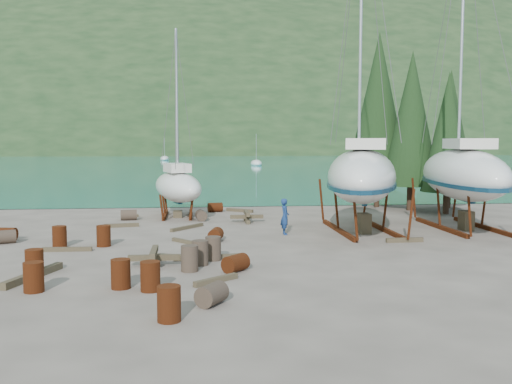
{
  "coord_description": "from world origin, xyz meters",
  "views": [
    {
      "loc": [
        -1.04,
        -22.75,
        4.36
      ],
      "look_at": [
        1.72,
        3.0,
        2.06
      ],
      "focal_mm": 40.0,
      "sensor_mm": 36.0,
      "label": 1
    }
  ],
  "objects": [
    {
      "name": "timber_10",
      "position": [
        -1.46,
        5.67,
        0.08
      ],
      "size": [
        1.64,
        2.01,
        0.16
      ],
      "primitive_type": "cube",
      "rotation": [
        0.0,
        0.0,
        2.47
      ],
      "color": "brown",
      "rests_on": "ground"
    },
    {
      "name": "timber_12",
      "position": [
        -6.14,
        0.31,
        0.08
      ],
      "size": [
        1.95,
        0.22,
        0.17
      ],
      "primitive_type": "cube",
      "rotation": [
        0.0,
        0.0,
        1.54
      ],
      "color": "brown",
      "rests_on": "ground"
    },
    {
      "name": "drum_15",
      "position": [
        -9.19,
        2.38,
        0.29
      ],
      "size": [
        1.04,
        0.88,
        0.58
      ],
      "primitive_type": "cylinder",
      "rotation": [
        1.57,
        0.0,
        1.98
      ],
      "color": "#2D2823",
      "rests_on": "ground"
    },
    {
      "name": "small_sailboat_shore",
      "position": [
        -2.06,
        10.5,
        1.79
      ],
      "size": [
        3.91,
        7.09,
        10.82
      ],
      "rotation": [
        0.0,
        0.0,
        0.28
      ],
      "color": "white",
      "rests_on": "ground"
    },
    {
      "name": "timber_1",
      "position": [
        7.98,
        0.87,
        0.1
      ],
      "size": [
        1.65,
        0.23,
        0.19
      ],
      "primitive_type": "cube",
      "rotation": [
        0.0,
        0.0,
        1.59
      ],
      "color": "brown",
      "rests_on": "ground"
    },
    {
      "name": "drum_0",
      "position": [
        -5.73,
        -5.91,
        0.44
      ],
      "size": [
        0.58,
        0.58,
        0.88
      ],
      "primitive_type": "cylinder",
      "color": "#612A10",
      "rests_on": "ground"
    },
    {
      "name": "timber_8",
      "position": [
        -4.81,
        6.64,
        0.09
      ],
      "size": [
        1.75,
        0.51,
        0.19
      ],
      "primitive_type": "cube",
      "rotation": [
        0.0,
        0.0,
        1.76
      ],
      "color": "brown",
      "rests_on": "ground"
    },
    {
      "name": "worker",
      "position": [
        3.13,
        3.47,
        0.85
      ],
      "size": [
        0.42,
        0.63,
        1.7
      ],
      "primitive_type": "imported",
      "rotation": [
        0.0,
        0.0,
        1.59
      ],
      "color": "navy",
      "rests_on": "ground"
    },
    {
      "name": "drum_9",
      "position": [
        -4.74,
        9.25,
        0.29
      ],
      "size": [
        0.94,
        0.67,
        0.58
      ],
      "primitive_type": "cylinder",
      "rotation": [
        1.57,
        0.0,
        1.68
      ],
      "color": "#2D2823",
      "rests_on": "ground"
    },
    {
      "name": "cypress_far_right",
      "position": [
        15.5,
        13.0,
        5.21
      ],
      "size": [
        3.24,
        3.24,
        9.0
      ],
      "color": "black",
      "rests_on": "ground"
    },
    {
      "name": "drum_4",
      "position": [
        0.17,
        12.43,
        0.29
      ],
      "size": [
        0.97,
        0.73,
        0.58
      ],
      "primitive_type": "cylinder",
      "rotation": [
        1.57,
        0.0,
        1.75
      ],
      "color": "#612A10",
      "rests_on": "ground"
    },
    {
      "name": "moored_boat_far",
      "position": [
        -8.0,
        110.0,
        0.39
      ],
      "size": [
        2.0,
        5.0,
        6.05
      ],
      "color": "white",
      "rests_on": "ground"
    },
    {
      "name": "timber_pile_fore",
      "position": [
        -2.5,
        -2.78,
        0.3
      ],
      "size": [
        1.8,
        1.8,
        0.6
      ],
      "color": "brown",
      "rests_on": "ground"
    },
    {
      "name": "drum_11",
      "position": [
        -0.73,
        8.65,
        0.29
      ],
      "size": [
        0.67,
        0.94,
        0.58
      ],
      "primitive_type": "cylinder",
      "rotation": [
        1.57,
        0.0,
        3.25
      ],
      "color": "#2D2823",
      "rests_on": "ground"
    },
    {
      "name": "timber_3",
      "position": [
        -1.4,
        -1.62,
        0.07
      ],
      "size": [
        2.61,
        0.97,
        0.15
      ],
      "primitive_type": "cube",
      "rotation": [
        0.0,
        0.0,
        1.26
      ],
      "color": "brown",
      "rests_on": "ground"
    },
    {
      "name": "far_house_center",
      "position": [
        -20.0,
        190.0,
        2.92
      ],
      "size": [
        6.6,
        5.6,
        5.6
      ],
      "color": "beige",
      "rests_on": "ground"
    },
    {
      "name": "cypress_near_right",
      "position": [
        12.5,
        12.0,
        5.79
      ],
      "size": [
        3.6,
        3.6,
        10.0
      ],
      "color": "black",
      "rests_on": "ground"
    },
    {
      "name": "drum_17",
      "position": [
        -0.89,
        -2.79,
        0.44
      ],
      "size": [
        0.58,
        0.58,
        0.88
      ],
      "primitive_type": "cylinder",
      "color": "#2D2823",
      "rests_on": "ground"
    },
    {
      "name": "timber_16",
      "position": [
        -6.2,
        -4.25,
        0.11
      ],
      "size": [
        1.2,
        2.94,
        0.23
      ],
      "primitive_type": "cube",
      "rotation": [
        0.0,
        0.0,
        2.81
      ],
      "color": "brown",
      "rests_on": "ground"
    },
    {
      "name": "drum_6",
      "position": [
        -0.17,
        1.97,
        0.29
      ],
      "size": [
        0.75,
        0.98,
        0.58
      ],
      "primitive_type": "cylinder",
      "rotation": [
        1.57,
        0.0,
        -0.21
      ],
      "color": "#612A10",
      "rests_on": "ground"
    },
    {
      "name": "cypress_mid_right",
      "position": [
        14.0,
        10.0,
        4.92
      ],
      "size": [
        3.06,
        3.06,
        8.5
      ],
      "color": "black",
      "rests_on": "ground"
    },
    {
      "name": "drum_13",
      "position": [
        -6.26,
        -3.88,
        0.44
      ],
      "size": [
        0.58,
        0.58,
        0.88
      ],
      "primitive_type": "cylinder",
      "color": "#612A10",
      "rests_on": "ground"
    },
    {
      "name": "drum_14",
      "position": [
        -4.86,
        1.27,
        0.44
      ],
      "size": [
        0.58,
        0.58,
        0.88
      ],
      "primitive_type": "cylinder",
      "color": "#612A10",
      "rests_on": "ground"
    },
    {
      "name": "drum_1",
      "position": [
        -0.63,
        -7.79,
        0.29
      ],
      "size": [
        0.96,
        1.05,
        0.58
      ],
      "primitive_type": "cylinder",
      "rotation": [
        1.57,
        0.0,
        2.57
      ],
      "color": "#2D2823",
      "rests_on": "ground"
    },
    {
      "name": "timber_pile_aft",
      "position": [
        1.72,
        7.76,
        0.3
      ],
      "size": [
        1.8,
        1.8,
        0.6
      ],
      "color": "brown",
      "rests_on": "ground"
    },
    {
      "name": "far_house_right",
      "position": [
        30.0,
        190.0,
        2.92
      ],
      "size": [
        6.6,
        5.6,
        5.6
      ],
      "color": "beige",
      "rests_on": "ground"
    },
    {
      "name": "drum_5",
      "position": [
        -0.41,
        -2.01,
        0.44
      ],
      "size": [
        0.58,
        0.58,
        0.88
      ],
      "primitive_type": "cylinder",
      "color": "#2D2823",
      "rests_on": "ground"
    },
    {
      "name": "drum_2",
      "position": [
        -9.38,
        3.15,
        0.29
      ],
      "size": [
        0.97,
        0.72,
        0.58
      ],
      "primitive_type": "cylinder",
      "rotation": [
        1.57,
        0.0,
        1.4
      ],
      "color": "#612A10",
      "rests_on": "ground"
    },
    {
      "name": "drum_10",
      "position": [
        -3.27,
        -5.77,
        0.44
      ],
      "size": [
        0.58,
        0.58,
        0.88
      ],
      "primitive_type": "cylinder",
      "color": "#612A10",
      "rests_on": "ground"
    },
    {
      "name": "large_sailboat_far",
      "position": [
        12.21,
        4.29,
        2.78
      ],
      "size": [
        5.01,
        11.14,
        17.01
      ],
      "rotation": [
        0.0,
        0.0,
        -0.18
      ],
      "color": "white",
      "rests_on": "ground"
    },
    {
      "name": "drum_16",
      "position": [
        -1.25,
        -3.73,
        0.44
      ],
      "size": [
        0.58,
        0.58,
        0.88
      ],
      "primitive_type": "cylinder",
      "color": "#2D2823",
      "rests_on": "ground"
    },
    {
      "name": "timber_11",
      "position": [
        -1.26,
        1.32,
        0.08
      ],
      "size": [
        1.65,
        2.01,
        0.15
      ],
      "primitive_type": "cube",
      "rotation": [
        0.0,
        0.0,
        0.67
      ],
      "color": "brown",
      "rests_on": "ground"
    },
    {
      "name": "drum_7",
      "position": [
        -1.7,
        -9.08,
        0.44
      ],
      "size": [
        0.58,
        0.58,
        0.88
      ],
      "primitive_type": "cylinder",
      "color": "#612A10",
      "rests_on": "ground"
    },
    {
      "name": "cypress_back_left",
      "position": [
        11.0,
        14.0,
        6.66
      ],
      "size": [
        4.14,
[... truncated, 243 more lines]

